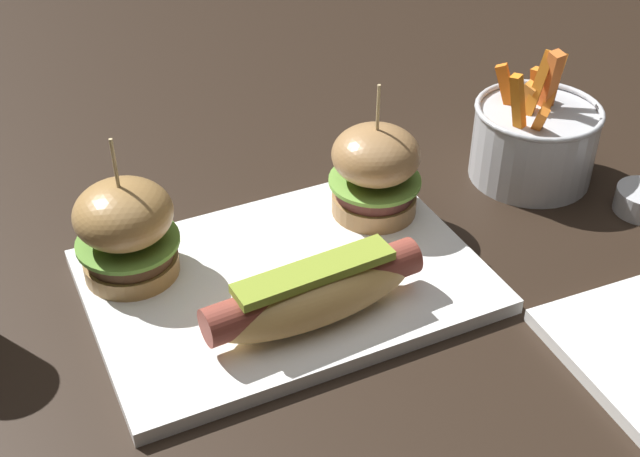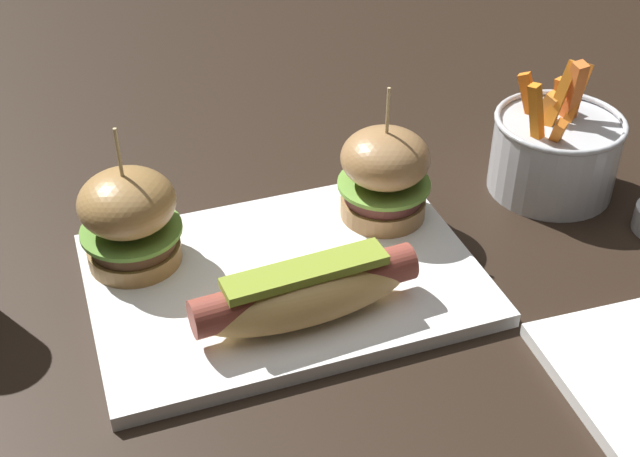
# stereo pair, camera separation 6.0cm
# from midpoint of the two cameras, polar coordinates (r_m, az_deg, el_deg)

# --- Properties ---
(ground_plane) EXTENTS (3.00, 3.00, 0.00)m
(ground_plane) POSITION_cam_midpoint_polar(r_m,az_deg,el_deg) (0.75, -0.16, -3.92)
(ground_plane) COLOR black
(platter_main) EXTENTS (0.34, 0.24, 0.01)m
(platter_main) POSITION_cam_midpoint_polar(r_m,az_deg,el_deg) (0.74, -0.16, -3.51)
(platter_main) COLOR white
(platter_main) RESTS_ON ground
(hot_dog) EXTENTS (0.19, 0.07, 0.05)m
(hot_dog) POSITION_cam_midpoint_polar(r_m,az_deg,el_deg) (0.68, 1.83, -4.40)
(hot_dog) COLOR #DEAD5F
(hot_dog) RESTS_ON platter_main
(slider_left) EXTENTS (0.09, 0.09, 0.14)m
(slider_left) POSITION_cam_midpoint_polar(r_m,az_deg,el_deg) (0.74, -10.63, 0.62)
(slider_left) COLOR olive
(slider_left) RESTS_ON platter_main
(slider_right) EXTENTS (0.09, 0.09, 0.14)m
(slider_right) POSITION_cam_midpoint_polar(r_m,az_deg,el_deg) (0.79, 6.58, 3.66)
(slider_right) COLOR #9B7247
(slider_right) RESTS_ON platter_main
(fries_bucket) EXTENTS (0.13, 0.13, 0.14)m
(fries_bucket) POSITION_cam_midpoint_polar(r_m,az_deg,el_deg) (0.89, 17.55, 4.96)
(fries_bucket) COLOR #B7BABF
(fries_bucket) RESTS_ON ground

